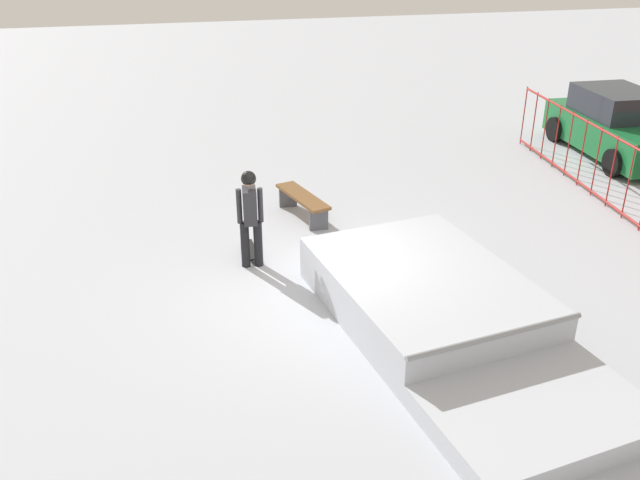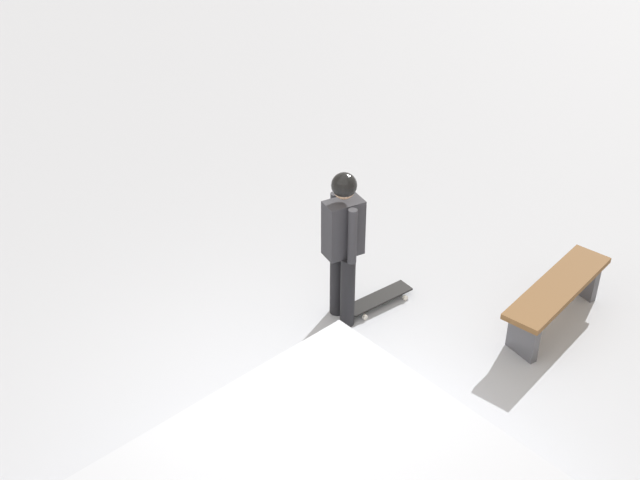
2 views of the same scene
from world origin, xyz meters
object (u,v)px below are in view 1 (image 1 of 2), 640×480
at_px(skateboard, 250,250).
at_px(parked_car_green, 616,126).
at_px(skate_ramp, 440,310).
at_px(skater, 250,212).
at_px(park_bench, 303,201).

distance_m(skateboard, parked_car_green, 10.17).
bearing_deg(parked_car_green, skate_ramp, -46.07).
xyz_separation_m(skate_ramp, skateboard, (-3.04, -2.36, -0.24)).
distance_m(skate_ramp, skateboard, 3.85).
bearing_deg(skater, park_bench, 149.88).
bearing_deg(skater, parked_car_green, 116.83).
distance_m(skater, park_bench, 2.29).
distance_m(skater, skateboard, 1.04).
height_order(skate_ramp, parked_car_green, parked_car_green).
distance_m(skater, parked_car_green, 10.34).
bearing_deg(park_bench, skater, -34.84).
distance_m(park_bench, parked_car_green, 8.59).
bearing_deg(skateboard, skate_ramp, 34.32).
bearing_deg(skateboard, parked_car_green, 106.29).
bearing_deg(parked_car_green, skater, -65.91).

